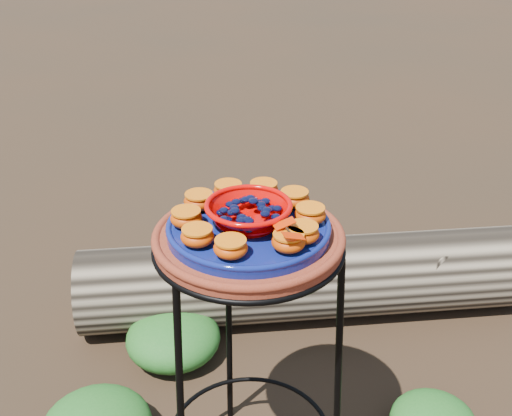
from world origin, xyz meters
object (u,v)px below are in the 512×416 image
object	(u,v)px
terracotta_saucer	(249,240)
red_bowl	(248,214)
plant_stand	(249,374)
cobalt_plate	(249,229)
driftwood_log	(304,279)

from	to	relation	value
terracotta_saucer	red_bowl	distance (m)	0.06
plant_stand	cobalt_plate	xyz separation A→B (m)	(0.00, 0.00, 0.39)
terracotta_saucer	red_bowl	size ratio (longest dim) A/B	2.33
terracotta_saucer	cobalt_plate	world-z (taller)	cobalt_plate
plant_stand	red_bowl	xyz separation A→B (m)	(0.00, 0.00, 0.43)
red_bowl	driftwood_log	bearing A→B (deg)	59.78
plant_stand	driftwood_log	bearing A→B (deg)	59.78
plant_stand	terracotta_saucer	world-z (taller)	terracotta_saucer
cobalt_plate	plant_stand	bearing A→B (deg)	0.00
driftwood_log	terracotta_saucer	bearing A→B (deg)	-120.22
driftwood_log	cobalt_plate	bearing A→B (deg)	-120.22
driftwood_log	plant_stand	bearing A→B (deg)	-120.22
plant_stand	cobalt_plate	bearing A→B (deg)	0.00
terracotta_saucer	plant_stand	bearing A→B (deg)	0.00
terracotta_saucer	driftwood_log	xyz separation A→B (m)	(0.36, 0.62, -0.57)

